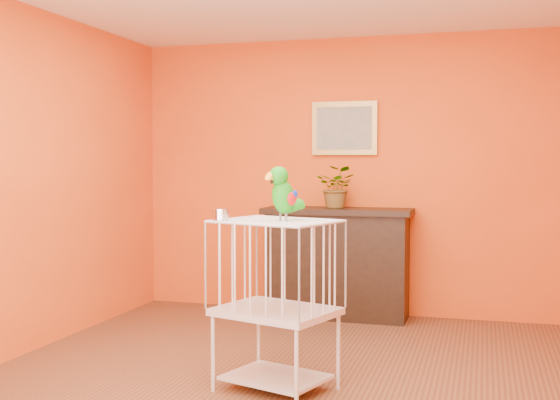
% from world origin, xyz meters
% --- Properties ---
extents(ground, '(4.50, 4.50, 0.00)m').
position_xyz_m(ground, '(0.00, 0.00, 0.00)').
color(ground, brown).
rests_on(ground, ground).
extents(room_shell, '(4.50, 4.50, 4.50)m').
position_xyz_m(room_shell, '(0.00, 0.00, 1.58)').
color(room_shell, '#E85515').
rests_on(room_shell, ground).
extents(console_cabinet, '(1.36, 0.49, 1.01)m').
position_xyz_m(console_cabinet, '(-0.02, 2.01, 0.51)').
color(console_cabinet, black).
rests_on(console_cabinet, ground).
extents(potted_plant, '(0.38, 0.42, 0.30)m').
position_xyz_m(potted_plant, '(-0.02, 2.07, 1.16)').
color(potted_plant, '#26722D').
rests_on(potted_plant, console_cabinet).
extents(framed_picture, '(0.62, 0.04, 0.50)m').
position_xyz_m(framed_picture, '(0.00, 2.22, 1.75)').
color(framed_picture, '#AF883E').
rests_on(framed_picture, room_shell).
extents(birdcage, '(0.82, 0.72, 1.07)m').
position_xyz_m(birdcage, '(0.04, -0.16, 0.55)').
color(birdcage, silver).
rests_on(birdcage, ground).
extents(feed_cup, '(0.10, 0.10, 0.07)m').
position_xyz_m(feed_cup, '(-0.29, -0.26, 1.11)').
color(feed_cup, silver).
rests_on(feed_cup, birdcage).
extents(parrot, '(0.22, 0.29, 0.34)m').
position_xyz_m(parrot, '(0.08, -0.14, 1.24)').
color(parrot, '#59544C').
rests_on(parrot, birdcage).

